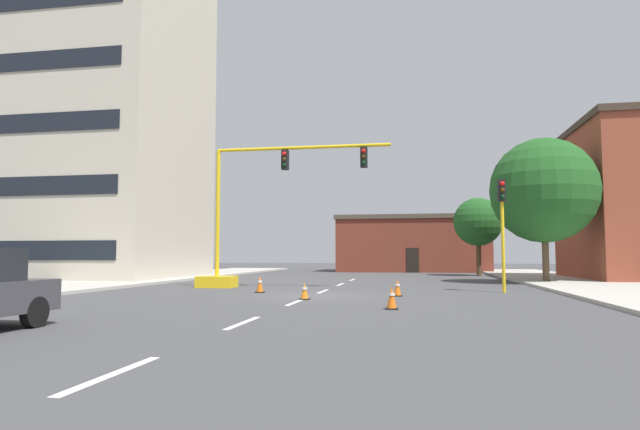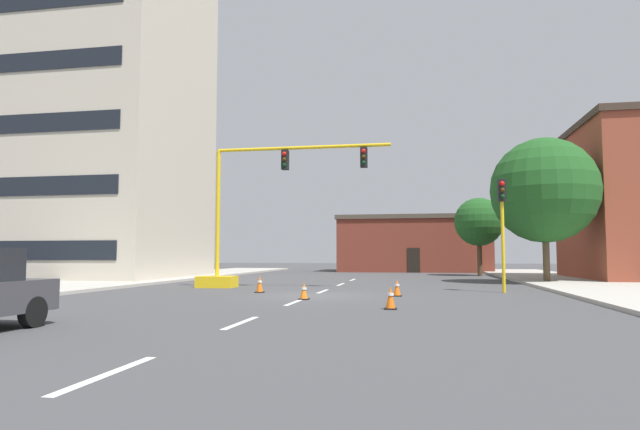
{
  "view_description": "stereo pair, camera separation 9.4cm",
  "coord_description": "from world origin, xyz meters",
  "px_view_note": "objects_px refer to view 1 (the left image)",
  "views": [
    {
      "loc": [
        4.01,
        -20.7,
        1.59
      ],
      "look_at": [
        -0.47,
        4.43,
        3.48
      ],
      "focal_mm": 30.18,
      "sensor_mm": 36.0,
      "label": 1
    },
    {
      "loc": [
        4.1,
        -20.69,
        1.59
      ],
      "look_at": [
        -0.47,
        4.43,
        3.48
      ],
      "focal_mm": 30.18,
      "sensor_mm": 36.0,
      "label": 2
    }
  ],
  "objects_px": {
    "tree_right_far": "(478,222)",
    "traffic_cone_roadside_a": "(397,288)",
    "tree_right_mid": "(544,190)",
    "traffic_cone_roadside_b": "(392,298)",
    "traffic_light_pole_right": "(502,209)",
    "traffic_cone_roadside_d": "(305,291)",
    "traffic_signal_gantry": "(241,241)",
    "traffic_cone_roadside_c": "(260,284)"
  },
  "relations": [
    {
      "from": "traffic_cone_roadside_d",
      "to": "traffic_light_pole_right",
      "type": "bearing_deg",
      "value": 33.11
    },
    {
      "from": "traffic_cone_roadside_a",
      "to": "traffic_cone_roadside_c",
      "type": "bearing_deg",
      "value": 170.43
    },
    {
      "from": "traffic_cone_roadside_a",
      "to": "tree_right_mid",
      "type": "bearing_deg",
      "value": 53.62
    },
    {
      "from": "tree_right_far",
      "to": "traffic_cone_roadside_a",
      "type": "xyz_separation_m",
      "value": [
        -5.38,
        -21.05,
        -3.73
      ]
    },
    {
      "from": "traffic_cone_roadside_a",
      "to": "traffic_cone_roadside_b",
      "type": "relative_size",
      "value": 0.98
    },
    {
      "from": "traffic_signal_gantry",
      "to": "tree_right_mid",
      "type": "relative_size",
      "value": 1.16
    },
    {
      "from": "traffic_signal_gantry",
      "to": "traffic_cone_roadside_c",
      "type": "bearing_deg",
      "value": -58.76
    },
    {
      "from": "traffic_signal_gantry",
      "to": "tree_right_far",
      "type": "relative_size",
      "value": 1.59
    },
    {
      "from": "tree_right_mid",
      "to": "traffic_cone_roadside_a",
      "type": "height_order",
      "value": "tree_right_mid"
    },
    {
      "from": "tree_right_mid",
      "to": "traffic_cone_roadside_a",
      "type": "xyz_separation_m",
      "value": [
        -7.8,
        -10.58,
        -4.85
      ]
    },
    {
      "from": "traffic_light_pole_right",
      "to": "traffic_cone_roadside_b",
      "type": "relative_size",
      "value": 7.05
    },
    {
      "from": "traffic_cone_roadside_c",
      "to": "traffic_cone_roadside_d",
      "type": "xyz_separation_m",
      "value": [
        2.57,
        -3.12,
        -0.06
      ]
    },
    {
      "from": "traffic_cone_roadside_b",
      "to": "tree_right_far",
      "type": "bearing_deg",
      "value": 78.35
    },
    {
      "from": "traffic_cone_roadside_a",
      "to": "traffic_cone_roadside_d",
      "type": "bearing_deg",
      "value": -146.16
    },
    {
      "from": "tree_right_mid",
      "to": "tree_right_far",
      "type": "distance_m",
      "value": 10.8
    },
    {
      "from": "traffic_light_pole_right",
      "to": "tree_right_far",
      "type": "height_order",
      "value": "tree_right_far"
    },
    {
      "from": "traffic_cone_roadside_b",
      "to": "traffic_cone_roadside_c",
      "type": "bearing_deg",
      "value": 133.91
    },
    {
      "from": "traffic_light_pole_right",
      "to": "traffic_cone_roadside_d",
      "type": "height_order",
      "value": "traffic_light_pole_right"
    },
    {
      "from": "traffic_cone_roadside_a",
      "to": "tree_right_far",
      "type": "bearing_deg",
      "value": 75.67
    },
    {
      "from": "traffic_signal_gantry",
      "to": "traffic_cone_roadside_b",
      "type": "xyz_separation_m",
      "value": [
        7.65,
        -9.09,
        -1.93
      ]
    },
    {
      "from": "tree_right_mid",
      "to": "traffic_cone_roadside_a",
      "type": "bearing_deg",
      "value": -126.38
    },
    {
      "from": "tree_right_mid",
      "to": "traffic_cone_roadside_d",
      "type": "relative_size",
      "value": 13.31
    },
    {
      "from": "traffic_light_pole_right",
      "to": "tree_right_far",
      "type": "xyz_separation_m",
      "value": [
        1.02,
        18.27,
        0.53
      ]
    },
    {
      "from": "traffic_light_pole_right",
      "to": "tree_right_mid",
      "type": "height_order",
      "value": "tree_right_mid"
    },
    {
      "from": "traffic_light_pole_right",
      "to": "traffic_cone_roadside_d",
      "type": "xyz_separation_m",
      "value": [
        -7.56,
        -4.93,
        -3.23
      ]
    },
    {
      "from": "traffic_signal_gantry",
      "to": "traffic_light_pole_right",
      "type": "bearing_deg",
      "value": -6.1
    },
    {
      "from": "traffic_signal_gantry",
      "to": "traffic_cone_roadside_b",
      "type": "height_order",
      "value": "traffic_signal_gantry"
    },
    {
      "from": "traffic_signal_gantry",
      "to": "tree_right_mid",
      "type": "xyz_separation_m",
      "value": [
        15.45,
        6.52,
        2.91
      ]
    },
    {
      "from": "tree_right_far",
      "to": "traffic_cone_roadside_a",
      "type": "bearing_deg",
      "value": -104.33
    },
    {
      "from": "traffic_light_pole_right",
      "to": "traffic_cone_roadside_a",
      "type": "bearing_deg",
      "value": -147.44
    },
    {
      "from": "tree_right_far",
      "to": "traffic_cone_roadside_b",
      "type": "relative_size",
      "value": 8.67
    },
    {
      "from": "tree_right_mid",
      "to": "traffic_cone_roadside_c",
      "type": "bearing_deg",
      "value": -144.7
    },
    {
      "from": "tree_right_mid",
      "to": "tree_right_far",
      "type": "relative_size",
      "value": 1.38
    },
    {
      "from": "traffic_cone_roadside_b",
      "to": "traffic_cone_roadside_d",
      "type": "distance_m",
      "value": 4.31
    },
    {
      "from": "traffic_signal_gantry",
      "to": "tree_right_far",
      "type": "xyz_separation_m",
      "value": [
        13.03,
        16.99,
        1.79
      ]
    },
    {
      "from": "traffic_cone_roadside_a",
      "to": "traffic_cone_roadside_b",
      "type": "height_order",
      "value": "traffic_cone_roadside_b"
    },
    {
      "from": "traffic_signal_gantry",
      "to": "traffic_cone_roadside_a",
      "type": "bearing_deg",
      "value": -28.0
    },
    {
      "from": "traffic_cone_roadside_b",
      "to": "traffic_light_pole_right",
      "type": "bearing_deg",
      "value": 60.84
    },
    {
      "from": "tree_right_mid",
      "to": "traffic_cone_roadside_c",
      "type": "xyz_separation_m",
      "value": [
        -13.57,
        -9.61,
        -4.82
      ]
    },
    {
      "from": "traffic_light_pole_right",
      "to": "traffic_cone_roadside_d",
      "type": "relative_size",
      "value": 7.87
    },
    {
      "from": "traffic_cone_roadside_d",
      "to": "traffic_cone_roadside_b",
      "type": "bearing_deg",
      "value": -41.96
    },
    {
      "from": "traffic_cone_roadside_b",
      "to": "tree_right_mid",
      "type": "bearing_deg",
      "value": 63.47
    }
  ]
}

